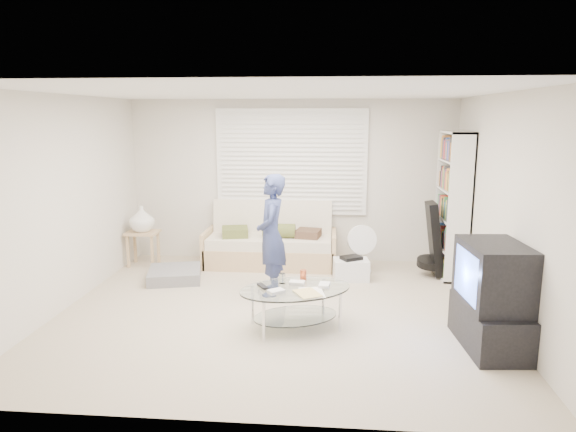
# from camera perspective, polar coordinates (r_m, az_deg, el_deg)

# --- Properties ---
(ground) EXTENTS (5.00, 5.00, 0.00)m
(ground) POSITION_cam_1_polar(r_m,az_deg,el_deg) (6.13, -1.31, -10.47)
(ground) COLOR tan
(ground) RESTS_ON ground
(room_shell) EXTENTS (5.02, 4.52, 2.51)m
(room_shell) POSITION_cam_1_polar(r_m,az_deg,el_deg) (6.21, -0.90, 5.34)
(room_shell) COLOR beige
(room_shell) RESTS_ON ground
(window_blinds) EXTENTS (2.32, 0.08, 1.62)m
(window_blinds) POSITION_cam_1_polar(r_m,az_deg,el_deg) (7.92, 0.37, 6.01)
(window_blinds) COLOR silver
(window_blinds) RESTS_ON ground
(futon_sofa) EXTENTS (1.98, 0.80, 0.97)m
(futon_sofa) POSITION_cam_1_polar(r_m,az_deg,el_deg) (7.84, -1.95, -3.20)
(futon_sofa) COLOR tan
(futon_sofa) RESTS_ON ground
(grey_floor_pillow) EXTENTS (0.85, 0.85, 0.16)m
(grey_floor_pillow) POSITION_cam_1_polar(r_m,az_deg,el_deg) (7.36, -12.47, -6.34)
(grey_floor_pillow) COLOR #5F5E63
(grey_floor_pillow) RESTS_ON ground
(side_table) EXTENTS (0.47, 0.37, 0.92)m
(side_table) POSITION_cam_1_polar(r_m,az_deg,el_deg) (8.04, -15.93, -0.58)
(side_table) COLOR tan
(side_table) RESTS_ON ground
(bookshelf) EXTENTS (0.32, 0.86, 2.04)m
(bookshelf) POSITION_cam_1_polar(r_m,az_deg,el_deg) (7.56, 17.81, 1.19)
(bookshelf) COLOR white
(bookshelf) RESTS_ON ground
(guitar_case) EXTENTS (0.38, 0.39, 1.05)m
(guitar_case) POSITION_cam_1_polar(r_m,az_deg,el_deg) (7.54, 15.86, -3.05)
(guitar_case) COLOR black
(guitar_case) RESTS_ON ground
(floor_fan) EXTENTS (0.44, 0.29, 0.71)m
(floor_fan) POSITION_cam_1_polar(r_m,az_deg,el_deg) (7.51, 8.23, -3.19)
(floor_fan) COLOR white
(floor_fan) RESTS_ON ground
(storage_bin) EXTENTS (0.51, 0.38, 0.34)m
(storage_bin) POSITION_cam_1_polar(r_m,az_deg,el_deg) (7.24, 7.01, -5.85)
(storage_bin) COLOR white
(storage_bin) RESTS_ON ground
(tv_unit) EXTENTS (0.60, 1.01, 1.05)m
(tv_unit) POSITION_cam_1_polar(r_m,az_deg,el_deg) (5.43, 21.67, -8.42)
(tv_unit) COLOR black
(tv_unit) RESTS_ON ground
(coffee_table) EXTENTS (1.41, 1.18, 0.57)m
(coffee_table) POSITION_cam_1_polar(r_m,az_deg,el_deg) (5.55, 0.87, -8.84)
(coffee_table) COLOR silver
(coffee_table) RESTS_ON ground
(standing_person) EXTENTS (0.41, 0.59, 1.55)m
(standing_person) POSITION_cam_1_polar(r_m,az_deg,el_deg) (6.45, -1.86, -2.17)
(standing_person) COLOR navy
(standing_person) RESTS_ON ground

